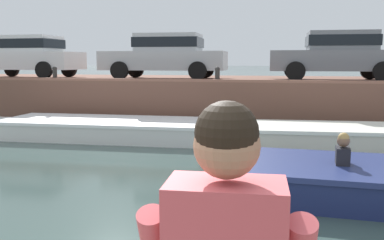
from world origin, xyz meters
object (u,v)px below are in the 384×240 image
(boat_moored_west_white, at_px, (95,128))
(car_leftmost_white, at_px, (27,55))
(car_left_inner_silver, at_px, (166,54))
(mooring_bollard_west, at_px, (55,73))
(car_centre_grey, at_px, (337,54))
(boat_moored_central_cream, at_px, (336,138))
(mooring_bollard_mid, at_px, (217,74))

(boat_moored_west_white, distance_m, car_leftmost_white, 6.14)
(car_left_inner_silver, height_order, mooring_bollard_west, car_left_inner_silver)
(car_centre_grey, xyz_separation_m, mooring_bollard_west, (-8.85, -1.93, -0.61))
(boat_moored_central_cream, bearing_deg, boat_moored_west_white, 177.50)
(boat_moored_west_white, height_order, boat_moored_central_cream, boat_moored_central_cream)
(car_leftmost_white, bearing_deg, car_left_inner_silver, 0.04)
(car_leftmost_white, distance_m, car_centre_grey, 11.06)
(boat_moored_central_cream, bearing_deg, car_centre_grey, 84.55)
(car_leftmost_white, relative_size, car_centre_grey, 1.01)
(mooring_bollard_west, bearing_deg, boat_moored_central_cream, -13.95)
(car_left_inner_silver, relative_size, car_centre_grey, 1.05)
(mooring_bollard_mid, bearing_deg, car_centre_grey, 28.44)
(mooring_bollard_west, bearing_deg, boat_moored_west_white, -39.94)
(car_left_inner_silver, bearing_deg, mooring_bollard_mid, -42.48)
(car_left_inner_silver, height_order, mooring_bollard_mid, car_left_inner_silver)
(car_leftmost_white, bearing_deg, mooring_bollard_mid, -14.45)
(car_leftmost_white, bearing_deg, mooring_bollard_west, -41.18)
(car_centre_grey, xyz_separation_m, mooring_bollard_mid, (-3.57, -1.93, -0.61))
(car_leftmost_white, bearing_deg, boat_moored_west_white, -40.57)
(car_centre_grey, bearing_deg, mooring_bollard_mid, -151.56)
(boat_moored_west_white, xyz_separation_m, boat_moored_central_cream, (6.28, -0.27, 0.03))
(boat_moored_central_cream, bearing_deg, car_left_inner_silver, 142.67)
(car_leftmost_white, relative_size, mooring_bollard_west, 9.34)
(boat_moored_west_white, bearing_deg, mooring_bollard_mid, 30.56)
(boat_moored_west_white, distance_m, car_centre_grey, 7.93)
(boat_moored_west_white, relative_size, boat_moored_central_cream, 1.13)
(boat_moored_central_cream, xyz_separation_m, mooring_bollard_west, (-8.47, 2.10, 1.43))
(boat_moored_west_white, height_order, mooring_bollard_west, mooring_bollard_west)
(boat_moored_central_cream, bearing_deg, mooring_bollard_mid, 146.54)
(mooring_bollard_west, bearing_deg, car_leftmost_white, 138.82)
(boat_moored_central_cream, distance_m, car_leftmost_white, 11.59)
(boat_moored_west_white, bearing_deg, car_left_inner_silver, 75.30)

